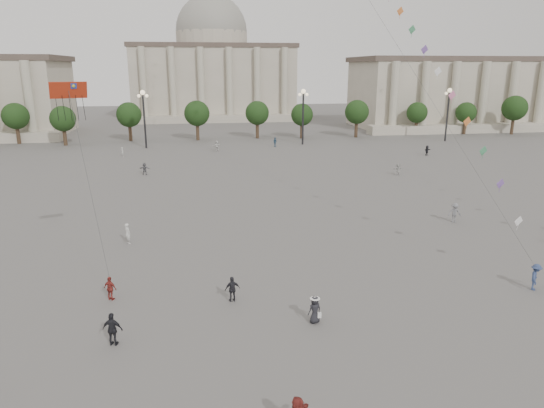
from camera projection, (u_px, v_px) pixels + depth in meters
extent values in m
plane|color=#54514F|center=(305.00, 342.00, 26.60)|extent=(360.00, 360.00, 0.00)
cube|color=#A8A08D|center=(509.00, 94.00, 125.79)|extent=(80.00, 22.00, 16.00)
cube|color=#4E4139|center=(513.00, 60.00, 123.46)|extent=(81.60, 22.44, 1.20)
cube|color=#A8A08D|center=(538.00, 127.00, 115.31)|extent=(84.00, 4.00, 2.00)
cube|color=#A8A08D|center=(213.00, 83.00, 147.60)|extent=(46.00, 30.00, 20.00)
cube|color=#4E4139|center=(212.00, 47.00, 144.74)|extent=(46.92, 30.60, 1.20)
cube|color=#A8A08D|center=(217.00, 119.00, 133.86)|extent=(48.30, 4.00, 2.00)
cylinder|color=#A8A08D|center=(212.00, 40.00, 144.22)|extent=(21.00, 21.00, 5.00)
sphere|color=gray|center=(212.00, 31.00, 143.55)|extent=(21.00, 21.00, 21.00)
cylinder|color=#3A271D|center=(7.00, 136.00, 94.21)|extent=(0.70, 0.70, 3.52)
sphere|color=black|center=(5.00, 117.00, 93.22)|extent=(5.12, 5.12, 5.12)
cylinder|color=#3A271D|center=(72.00, 135.00, 95.96)|extent=(0.70, 0.70, 3.52)
sphere|color=black|center=(70.00, 116.00, 94.97)|extent=(5.12, 5.12, 5.12)
cylinder|color=#3A271D|center=(134.00, 134.00, 97.72)|extent=(0.70, 0.70, 3.52)
sphere|color=black|center=(133.00, 115.00, 96.72)|extent=(5.12, 5.12, 5.12)
cylinder|color=#3A271D|center=(194.00, 132.00, 99.47)|extent=(0.70, 0.70, 3.52)
sphere|color=black|center=(194.00, 114.00, 98.47)|extent=(5.12, 5.12, 5.12)
cylinder|color=#3A271D|center=(252.00, 131.00, 101.22)|extent=(0.70, 0.70, 3.52)
sphere|color=black|center=(252.00, 113.00, 100.23)|extent=(5.12, 5.12, 5.12)
cylinder|color=#3A271D|center=(308.00, 130.00, 102.97)|extent=(0.70, 0.70, 3.52)
sphere|color=black|center=(309.00, 113.00, 101.98)|extent=(5.12, 5.12, 5.12)
cylinder|color=#3A271D|center=(363.00, 129.00, 104.73)|extent=(0.70, 0.70, 3.52)
sphere|color=black|center=(364.00, 112.00, 103.73)|extent=(5.12, 5.12, 5.12)
cylinder|color=#3A271D|center=(415.00, 128.00, 106.48)|extent=(0.70, 0.70, 3.52)
sphere|color=black|center=(416.00, 111.00, 105.48)|extent=(5.12, 5.12, 5.12)
cylinder|color=#3A271D|center=(466.00, 127.00, 108.23)|extent=(0.70, 0.70, 3.52)
sphere|color=black|center=(467.00, 111.00, 107.24)|extent=(5.12, 5.12, 5.12)
cylinder|color=#3A271D|center=(515.00, 126.00, 109.98)|extent=(0.70, 0.70, 3.52)
sphere|color=black|center=(517.00, 110.00, 108.99)|extent=(5.12, 5.12, 5.12)
cylinder|color=#262628|center=(145.00, 121.00, 89.67)|extent=(0.36, 0.36, 10.00)
sphere|color=#FFE5B2|center=(143.00, 93.00, 88.26)|extent=(0.90, 0.90, 0.90)
sphere|color=#FFE5B2|center=(139.00, 96.00, 88.32)|extent=(0.60, 0.60, 0.60)
sphere|color=#FFE5B2|center=(147.00, 96.00, 88.52)|extent=(0.60, 0.60, 0.60)
cylinder|color=#262628|center=(303.00, 119.00, 94.05)|extent=(0.36, 0.36, 10.00)
sphere|color=#FFE5B2|center=(303.00, 91.00, 92.64)|extent=(0.90, 0.90, 0.90)
sphere|color=#FFE5B2|center=(300.00, 95.00, 92.70)|extent=(0.60, 0.60, 0.60)
sphere|color=#FFE5B2|center=(307.00, 95.00, 92.91)|extent=(0.60, 0.60, 0.60)
cylinder|color=#262628|center=(447.00, 117.00, 98.43)|extent=(0.36, 0.36, 10.00)
sphere|color=#FFE5B2|center=(450.00, 90.00, 97.02)|extent=(0.90, 0.90, 0.90)
sphere|color=#FFE5B2|center=(446.00, 93.00, 97.08)|extent=(0.60, 0.60, 0.60)
sphere|color=#FFE5B2|center=(453.00, 93.00, 97.29)|extent=(0.60, 0.60, 0.60)
imported|color=#3A6082|center=(275.00, 142.00, 92.40)|extent=(1.08, 1.03, 1.80)
imported|color=silver|center=(217.00, 146.00, 87.45)|extent=(1.76, 1.44, 1.88)
imported|color=slate|center=(455.00, 213.00, 46.92)|extent=(1.39, 1.01, 1.93)
imported|color=#BBBAB6|center=(398.00, 169.00, 67.88)|extent=(1.49, 0.51, 1.60)
imported|color=black|center=(427.00, 150.00, 83.22)|extent=(1.63, 1.29, 1.73)
imported|color=beige|center=(122.00, 152.00, 82.13)|extent=(0.61, 0.69, 1.59)
imported|color=slate|center=(145.00, 169.00, 68.03)|extent=(1.62, 0.75, 1.68)
imported|color=silver|center=(128.00, 233.00, 41.27)|extent=(0.74, 0.79, 1.81)
imported|color=maroon|center=(110.00, 288.00, 31.18)|extent=(1.01, 0.82, 1.61)
imported|color=black|center=(113.00, 329.00, 26.02)|extent=(1.19, 0.74, 1.89)
imported|color=#222227|center=(232.00, 289.00, 30.98)|extent=(1.05, 0.58, 1.69)
imported|color=navy|center=(535.00, 277.00, 32.59)|extent=(1.27, 1.36, 1.85)
imported|color=black|center=(315.00, 310.00, 28.36)|extent=(0.95, 0.77, 1.67)
cone|color=white|center=(315.00, 298.00, 28.15)|extent=(0.52, 0.52, 0.14)
cylinder|color=white|center=(315.00, 299.00, 28.16)|extent=(0.60, 0.60, 0.02)
cube|color=white|center=(319.00, 315.00, 28.33)|extent=(0.22, 0.10, 0.35)
cube|color=#A92912|center=(68.00, 90.00, 29.95)|extent=(2.25, 1.22, 1.02)
cube|color=#177E22|center=(62.00, 86.00, 29.79)|extent=(0.39, 0.30, 0.34)
cube|color=#203CAE|center=(74.00, 86.00, 29.89)|extent=(0.39, 0.30, 0.34)
sphere|color=gold|center=(62.00, 86.00, 29.75)|extent=(0.20, 0.20, 0.20)
sphere|color=gold|center=(73.00, 86.00, 29.85)|extent=(0.20, 0.20, 0.20)
cylinder|color=#3F3F3F|center=(89.00, 185.00, 30.46)|extent=(0.02, 0.02, 11.98)
cube|color=white|center=(519.00, 221.00, 33.50)|extent=(0.76, 0.25, 0.76)
cube|color=#7852A5|center=(500.00, 184.00, 34.71)|extent=(0.76, 0.25, 0.76)
cube|color=#418E5E|center=(483.00, 151.00, 35.97)|extent=(0.76, 0.25, 0.76)
cube|color=orange|center=(467.00, 122.00, 37.25)|extent=(0.76, 0.25, 0.76)
cube|color=pink|center=(452.00, 95.00, 38.56)|extent=(0.76, 0.25, 0.76)
cube|color=white|center=(438.00, 71.00, 39.88)|extent=(0.76, 0.25, 0.76)
cube|color=#7852A5|center=(425.00, 50.00, 41.21)|extent=(0.76, 0.25, 0.76)
cube|color=#418E5E|center=(412.00, 30.00, 42.56)|extent=(0.76, 0.25, 0.76)
cube|color=orange|center=(400.00, 11.00, 43.91)|extent=(0.76, 0.25, 0.76)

